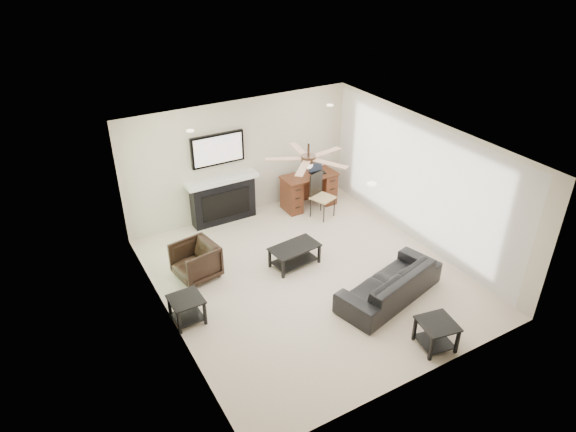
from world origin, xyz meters
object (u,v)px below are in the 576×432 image
coffee_table (295,256)px  fireplace_unit (222,180)px  desk (309,190)px  sofa (390,283)px  armchair (196,261)px

coffee_table → fireplace_unit: fireplace_unit is taller
desk → sofa: bearing=-98.8°
coffee_table → fireplace_unit: size_ratio=0.47×
sofa → armchair: size_ratio=2.75×
armchair → coffee_table: size_ratio=0.80×
fireplace_unit → desk: 2.01m
sofa → desk: desk is taller
sofa → fireplace_unit: (-1.37, 3.74, 0.66)m
armchair → coffee_table: armchair is taller
armchair → desk: desk is taller
sofa → fireplace_unit: size_ratio=1.04×
armchair → fireplace_unit: 2.10m
sofa → armchair: (-2.60, 2.15, 0.04)m
sofa → coffee_table: (-0.90, 1.60, -0.09)m
armchair → fireplace_unit: (1.23, 1.59, 0.63)m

